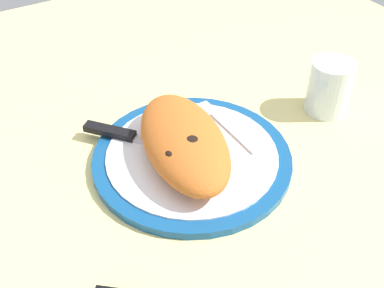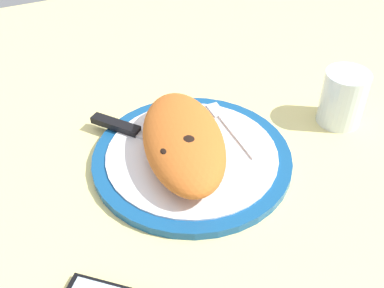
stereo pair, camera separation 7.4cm
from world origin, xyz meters
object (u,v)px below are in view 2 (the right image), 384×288
Objects in this scene: knife at (130,130)px; plate at (192,157)px; calzone at (184,142)px; water_glass at (342,101)px; fork at (227,124)px.

plate is at bearing -141.35° from knife.
water_glass is at bearing -90.74° from calzone.
calzone is 2.70× the size of water_glass.
fork is at bearing -63.66° from plate.
calzone is 1.66× the size of fork.
water_glass is at bearing -104.18° from fork.
knife is at bearing 38.65° from plate.
plate is at bearing -74.23° from calzone.
knife reaches higher than fork.
plate is 3.25× the size of water_glass.
fork is 21.02cm from water_glass.
knife is (5.04, 16.13, 0.29)cm from fork.
knife is at bearing 31.34° from calzone.
plate is 9.74cm from fork.
calzone is (-0.43, 1.52, 4.20)cm from plate.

